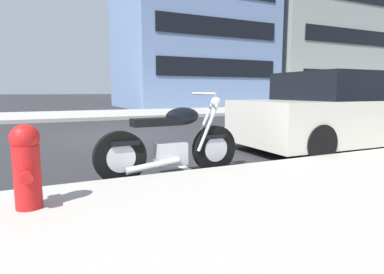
{
  "coord_description": "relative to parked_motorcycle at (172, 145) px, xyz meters",
  "views": [
    {
      "loc": [
        -1.93,
        -8.43,
        1.14
      ],
      "look_at": [
        0.03,
        -4.26,
        0.5
      ],
      "focal_mm": 30.54,
      "sensor_mm": 36.0,
      "label": 1
    }
  ],
  "objects": [
    {
      "name": "ground_plane",
      "position": [
        0.35,
        4.43,
        -0.44
      ],
      "size": [
        260.0,
        260.0,
        0.0
      ],
      "primitive_type": "plane",
      "color": "#28282B"
    },
    {
      "name": "sidewalk_far_curb",
      "position": [
        12.35,
        11.54,
        -0.37
      ],
      "size": [
        120.0,
        5.0,
        0.14
      ],
      "primitive_type": "cube",
      "color": "#ADA89E",
      "rests_on": "ground"
    },
    {
      "name": "parking_stall_stripe",
      "position": [
        0.35,
        0.43,
        -0.43
      ],
      "size": [
        0.12,
        2.2,
        0.01
      ],
      "primitive_type": "cube",
      "color": "silver",
      "rests_on": "ground"
    },
    {
      "name": "parked_motorcycle",
      "position": [
        0.0,
        0.0,
        0.0
      ],
      "size": [
        2.03,
        0.62,
        1.13
      ],
      "rotation": [
        0.0,
        0.0,
        0.04
      ],
      "color": "black",
      "rests_on": "ground"
    },
    {
      "name": "parked_car_near_corner",
      "position": [
        3.84,
        0.68,
        0.28
      ],
      "size": [
        4.11,
        1.98,
        1.5
      ],
      "rotation": [
        0.0,
        0.0,
        -0.01
      ],
      "color": "beige",
      "rests_on": "ground"
    },
    {
      "name": "fire_hydrant",
      "position": [
        -1.7,
        -0.94,
        0.09
      ],
      "size": [
        0.24,
        0.36,
        0.73
      ],
      "color": "red",
      "rests_on": "sidewalk_near_curb"
    },
    {
      "name": "townhouse_behind_pole",
      "position": [
        8.65,
        18.19,
        5.42
      ],
      "size": [
        9.77,
        8.78,
        11.7
      ],
      "color": "#6B84B2",
      "rests_on": "ground"
    },
    {
      "name": "townhouse_far_uphill",
      "position": [
        21.96,
        17.92,
        4.5
      ],
      "size": [
        15.42,
        8.23,
        9.87
      ],
      "color": "#939993",
      "rests_on": "ground"
    }
  ]
}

